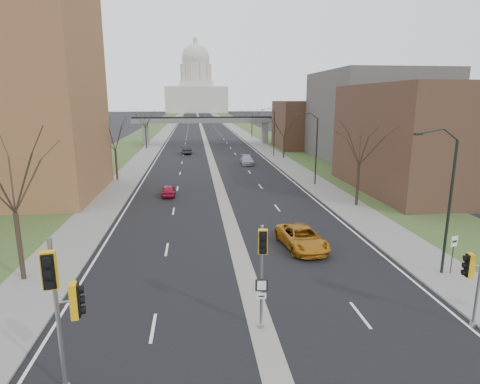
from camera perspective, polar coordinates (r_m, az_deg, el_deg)
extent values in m
plane|color=black|center=(18.44, 3.89, -21.11)|extent=(700.00, 700.00, 0.00)
cube|color=black|center=(165.34, -5.59, 9.40)|extent=(20.00, 600.00, 0.01)
cube|color=gray|center=(165.34, -5.59, 9.39)|extent=(1.20, 600.00, 0.02)
cube|color=gray|center=(165.98, -1.39, 9.49)|extent=(4.00, 600.00, 0.12)
cube|color=gray|center=(165.56, -9.80, 9.29)|extent=(4.00, 600.00, 0.12)
cube|color=#324921|center=(166.63, 0.69, 9.50)|extent=(8.00, 600.00, 0.10)
cube|color=#324921|center=(166.00, -11.90, 9.21)|extent=(8.00, 600.00, 0.10)
cube|color=#513126|center=(50.90, 25.59, 6.88)|extent=(16.00, 20.00, 12.00)
cube|color=#524F4A|center=(73.83, 18.51, 10.18)|extent=(18.00, 22.00, 15.00)
cube|color=#513126|center=(88.72, 9.91, 9.40)|extent=(14.00, 14.00, 10.00)
cube|color=slate|center=(95.96, -13.29, 8.01)|extent=(1.20, 2.50, 5.00)
cube|color=slate|center=(96.80, 3.58, 8.37)|extent=(1.20, 2.50, 5.00)
cube|color=slate|center=(95.16, -4.86, 10.08)|extent=(34.00, 3.00, 1.00)
cube|color=black|center=(95.13, -4.87, 10.50)|extent=(34.00, 0.15, 0.50)
cube|color=silver|center=(335.01, -6.20, 12.91)|extent=(48.00, 42.00, 20.00)
cube|color=silver|center=(335.21, -6.25, 14.96)|extent=(26.00, 26.00, 5.00)
cylinder|color=silver|center=(335.64, -6.29, 16.50)|extent=(22.00, 22.00, 14.00)
sphere|color=silver|center=(336.50, -6.34, 18.36)|extent=(22.00, 22.00, 22.00)
cylinder|color=silver|center=(337.77, -6.39, 20.31)|extent=(3.60, 3.60, 4.50)
cylinder|color=black|center=(26.37, 27.60, -2.13)|extent=(0.16, 0.16, 8.00)
cube|color=black|center=(24.45, 24.17, 7.52)|extent=(0.45, 0.18, 0.14)
cylinder|color=black|center=(49.63, 10.79, 5.61)|extent=(0.16, 0.16, 8.00)
cube|color=black|center=(48.63, 8.38, 10.70)|extent=(0.45, 0.18, 0.14)
cylinder|color=black|center=(74.72, 4.88, 8.22)|extent=(0.16, 0.16, 8.00)
cube|color=black|center=(74.06, 3.17, 11.57)|extent=(0.45, 0.18, 0.14)
cylinder|color=#382B21|center=(26.43, -28.84, -6.77)|extent=(0.28, 0.28, 4.00)
cylinder|color=#382B21|center=(54.59, -17.16, 3.66)|extent=(0.28, 0.28, 3.75)
cylinder|color=#382B21|center=(87.95, -13.22, 7.42)|extent=(0.28, 0.28, 4.25)
cylinder|color=#382B21|center=(41.09, 16.37, 0.96)|extent=(0.28, 0.28, 4.00)
cylinder|color=#382B21|center=(72.27, 6.25, 6.23)|extent=(0.28, 0.28, 3.50)
cylinder|color=#382B21|center=(111.43, 1.70, 8.87)|extent=(0.28, 0.28, 4.25)
cylinder|color=gray|center=(15.92, -24.46, -15.98)|extent=(0.16, 0.16, 5.86)
cube|color=#E4A10D|center=(14.57, -25.48, -10.00)|extent=(0.55, 0.53, 1.30)
cube|color=#E4A10D|center=(15.59, -22.55, -14.09)|extent=(0.53, 0.55, 1.30)
cylinder|color=gray|center=(18.47, 3.08, -12.14)|extent=(0.13, 0.13, 4.98)
cylinder|color=gray|center=(19.61, 2.99, -18.49)|extent=(0.27, 0.27, 0.19)
cube|color=#E4A10D|center=(17.29, 3.27, -7.07)|extent=(0.44, 0.42, 1.10)
cube|color=black|center=(18.59, 3.07, -12.94)|extent=(0.58, 0.09, 0.57)
cube|color=silver|center=(18.83, 3.05, -14.38)|extent=(0.43, 0.08, 0.29)
cylinder|color=gray|center=(21.45, 30.94, -10.21)|extent=(0.14, 0.14, 5.11)
cylinder|color=gray|center=(22.46, 30.18, -16.01)|extent=(0.28, 0.28, 0.20)
cube|color=#E4A10D|center=(21.06, 29.89, -9.05)|extent=(0.46, 0.48, 1.13)
cylinder|color=black|center=(27.40, 27.94, -8.20)|extent=(0.06, 0.06, 2.02)
cube|color=silver|center=(27.07, 28.17, -6.20)|extent=(0.49, 0.18, 0.64)
imported|color=maroon|center=(44.64, -10.13, 0.25)|extent=(1.51, 3.64, 1.23)
imported|color=black|center=(78.99, -7.62, 5.97)|extent=(2.09, 4.84, 1.55)
imported|color=#AA6812|center=(28.96, 8.77, -6.43)|extent=(3.15, 5.75, 1.53)
imported|color=#A5A4AC|center=(65.46, 1.00, 4.56)|extent=(2.15, 4.85, 1.39)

